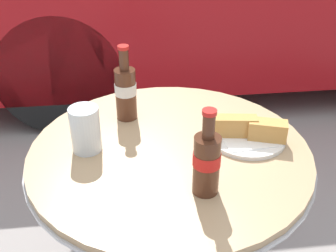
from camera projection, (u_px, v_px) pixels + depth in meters
bistro_table at (170, 184)px, 1.20m from camera, size 0.78×0.78×0.70m
cola_bottle_left at (126, 91)px, 1.24m from camera, size 0.06×0.06×0.23m
cola_bottle_right at (207, 161)px, 0.95m from camera, size 0.06×0.06×0.22m
drinking_glass at (86, 131)px, 1.11m from camera, size 0.08×0.08×0.13m
lunch_plate_near at (247, 132)px, 1.17m from camera, size 0.22×0.22×0.07m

